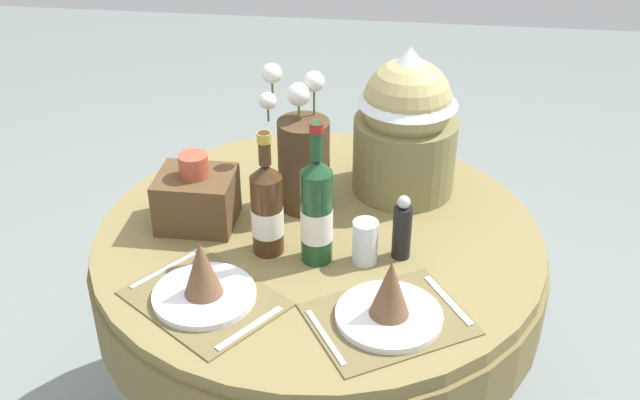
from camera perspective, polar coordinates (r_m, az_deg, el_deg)
dining_table at (r=2.11m, az=-0.10°, el=-5.47°), size 1.19×1.19×0.75m
place_setting_left at (r=1.79m, az=-8.61°, el=-6.07°), size 0.43×0.41×0.16m
place_setting_right at (r=1.72m, az=5.15°, el=-7.59°), size 0.43×0.40×0.16m
flower_vase at (r=2.07m, az=-1.30°, el=3.28°), size 0.19×0.17×0.38m
wine_bottle_left at (r=1.85m, az=-0.25°, el=-0.77°), size 0.08×0.08×0.37m
wine_bottle_centre at (r=1.90m, az=-3.93°, el=-0.62°), size 0.08×0.08×0.33m
tumbler_near_left at (r=1.89m, az=3.34°, el=-3.10°), size 0.06×0.06×0.11m
pepper_mill at (r=1.91m, az=6.07°, el=-2.16°), size 0.05×0.05×0.17m
gift_tub_back_right at (r=2.13m, az=6.39°, el=6.08°), size 0.29×0.29×0.42m
woven_basket_side_left at (r=2.05m, az=-9.07°, el=0.21°), size 0.20×0.17×0.20m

